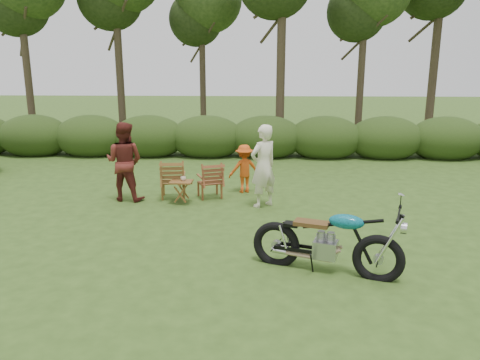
{
  "coord_description": "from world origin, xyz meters",
  "views": [
    {
      "loc": [
        -0.18,
        -6.72,
        3.06
      ],
      "look_at": [
        -0.56,
        1.97,
        0.9
      ],
      "focal_mm": 35.0,
      "sensor_mm": 36.0,
      "label": 1
    }
  ],
  "objects_px": {
    "adult_a": "(263,206)",
    "child": "(244,192)",
    "lawn_chair_left": "(174,197)",
    "lawn_chair_right": "(210,197)",
    "adult_b": "(127,200)",
    "motorcycle": "(324,271)",
    "cup": "(183,179)",
    "side_table": "(182,192)"
  },
  "relations": [
    {
      "from": "adult_a",
      "to": "adult_b",
      "type": "xyz_separation_m",
      "value": [
        -3.16,
        0.38,
        0.0
      ]
    },
    {
      "from": "lawn_chair_left",
      "to": "lawn_chair_right",
      "type": "bearing_deg",
      "value": 177.14
    },
    {
      "from": "lawn_chair_left",
      "to": "cup",
      "type": "height_order",
      "value": "cup"
    },
    {
      "from": "side_table",
      "to": "cup",
      "type": "bearing_deg",
      "value": 48.86
    },
    {
      "from": "side_table",
      "to": "adult_a",
      "type": "relative_size",
      "value": 0.29
    },
    {
      "from": "lawn_chair_left",
      "to": "child",
      "type": "height_order",
      "value": "child"
    },
    {
      "from": "motorcycle",
      "to": "adult_b",
      "type": "xyz_separation_m",
      "value": [
        -4.09,
        3.67,
        0.0
      ]
    },
    {
      "from": "motorcycle",
      "to": "lawn_chair_right",
      "type": "relative_size",
      "value": 2.56
    },
    {
      "from": "side_table",
      "to": "adult_a",
      "type": "xyz_separation_m",
      "value": [
        1.83,
        -0.13,
        -0.26
      ]
    },
    {
      "from": "motorcycle",
      "to": "lawn_chair_left",
      "type": "height_order",
      "value": "motorcycle"
    },
    {
      "from": "lawn_chair_left",
      "to": "adult_b",
      "type": "relative_size",
      "value": 0.5
    },
    {
      "from": "side_table",
      "to": "adult_b",
      "type": "height_order",
      "value": "adult_b"
    },
    {
      "from": "child",
      "to": "lawn_chair_left",
      "type": "bearing_deg",
      "value": 0.3
    },
    {
      "from": "side_table",
      "to": "cup",
      "type": "height_order",
      "value": "cup"
    },
    {
      "from": "cup",
      "to": "adult_a",
      "type": "xyz_separation_m",
      "value": [
        1.79,
        -0.18,
        -0.57
      ]
    },
    {
      "from": "motorcycle",
      "to": "child",
      "type": "bearing_deg",
      "value": 126.16
    },
    {
      "from": "motorcycle",
      "to": "lawn_chair_right",
      "type": "height_order",
      "value": "motorcycle"
    },
    {
      "from": "lawn_chair_left",
      "to": "cup",
      "type": "bearing_deg",
      "value": 118.79
    },
    {
      "from": "lawn_chair_left",
      "to": "adult_a",
      "type": "bearing_deg",
      "value": 156.87
    },
    {
      "from": "lawn_chair_right",
      "to": "lawn_chair_left",
      "type": "bearing_deg",
      "value": -17.38
    },
    {
      "from": "lawn_chair_right",
      "to": "adult_a",
      "type": "height_order",
      "value": "adult_a"
    },
    {
      "from": "adult_b",
      "to": "lawn_chair_right",
      "type": "bearing_deg",
      "value": -162.24
    },
    {
      "from": "motorcycle",
      "to": "cup",
      "type": "distance_m",
      "value": 4.44
    },
    {
      "from": "lawn_chair_left",
      "to": "adult_a",
      "type": "relative_size",
      "value": 0.5
    },
    {
      "from": "motorcycle",
      "to": "lawn_chair_right",
      "type": "bearing_deg",
      "value": 137.7
    },
    {
      "from": "motorcycle",
      "to": "child",
      "type": "distance_m",
      "value": 4.67
    },
    {
      "from": "side_table",
      "to": "adult_b",
      "type": "bearing_deg",
      "value": 169.49
    },
    {
      "from": "adult_a",
      "to": "motorcycle",
      "type": "bearing_deg",
      "value": 66.82
    },
    {
      "from": "adult_a",
      "to": "adult_b",
      "type": "relative_size",
      "value": 1.01
    },
    {
      "from": "motorcycle",
      "to": "adult_b",
      "type": "relative_size",
      "value": 1.2
    },
    {
      "from": "lawn_chair_right",
      "to": "adult_a",
      "type": "xyz_separation_m",
      "value": [
        1.25,
        -0.67,
        0.0
      ]
    },
    {
      "from": "lawn_chair_right",
      "to": "cup",
      "type": "relative_size",
      "value": 7.04
    },
    {
      "from": "lawn_chair_left",
      "to": "side_table",
      "type": "xyz_separation_m",
      "value": [
        0.27,
        -0.48,
        0.26
      ]
    },
    {
      "from": "adult_a",
      "to": "child",
      "type": "height_order",
      "value": "adult_a"
    },
    {
      "from": "lawn_chair_right",
      "to": "side_table",
      "type": "bearing_deg",
      "value": 21.27
    },
    {
      "from": "adult_b",
      "to": "child",
      "type": "height_order",
      "value": "adult_b"
    },
    {
      "from": "motorcycle",
      "to": "cup",
      "type": "relative_size",
      "value": 18.04
    },
    {
      "from": "side_table",
      "to": "adult_a",
      "type": "height_order",
      "value": "adult_a"
    },
    {
      "from": "motorcycle",
      "to": "lawn_chair_left",
      "type": "bearing_deg",
      "value": 146.72
    },
    {
      "from": "lawn_chair_right",
      "to": "cup",
      "type": "distance_m",
      "value": 0.93
    },
    {
      "from": "lawn_chair_right",
      "to": "lawn_chair_left",
      "type": "distance_m",
      "value": 0.85
    },
    {
      "from": "motorcycle",
      "to": "adult_a",
      "type": "relative_size",
      "value": 1.19
    }
  ]
}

